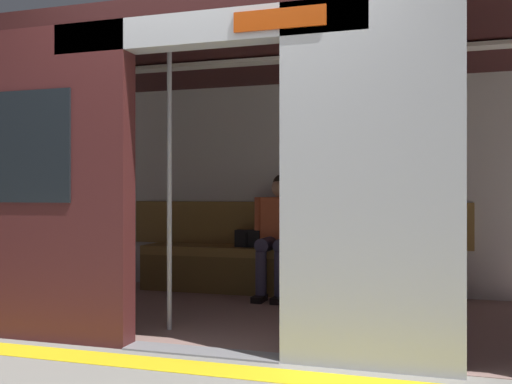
{
  "coord_description": "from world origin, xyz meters",
  "views": [
    {
      "loc": [
        -1.37,
        3.33,
        1.01
      ],
      "look_at": [
        0.01,
        -1.18,
        1.01
      ],
      "focal_mm": 40.14,
      "sensor_mm": 36.0,
      "label": 1
    }
  ],
  "objects_px": {
    "person_seated": "(280,226)",
    "grab_pole_door": "(169,186)",
    "train_car": "(248,135)",
    "handbag": "(249,238)",
    "book": "(320,247)",
    "bench_seat": "(284,259)"
  },
  "relations": [
    {
      "from": "bench_seat",
      "to": "handbag",
      "type": "xyz_separation_m",
      "value": [
        0.37,
        -0.03,
        0.19
      ]
    },
    {
      "from": "person_seated",
      "to": "train_car",
      "type": "bearing_deg",
      "value": 87.44
    },
    {
      "from": "person_seated",
      "to": "handbag",
      "type": "height_order",
      "value": "person_seated"
    },
    {
      "from": "book",
      "to": "train_car",
      "type": "bearing_deg",
      "value": 95.09
    },
    {
      "from": "train_car",
      "to": "book",
      "type": "relative_size",
      "value": 29.09
    },
    {
      "from": "book",
      "to": "grab_pole_door",
      "type": "bearing_deg",
      "value": 92.08
    },
    {
      "from": "train_car",
      "to": "book",
      "type": "xyz_separation_m",
      "value": [
        -0.42,
        -1.01,
        -1.01
      ]
    },
    {
      "from": "train_car",
      "to": "book",
      "type": "height_order",
      "value": "train_car"
    },
    {
      "from": "bench_seat",
      "to": "person_seated",
      "type": "height_order",
      "value": "person_seated"
    },
    {
      "from": "train_car",
      "to": "handbag",
      "type": "height_order",
      "value": "train_car"
    },
    {
      "from": "handbag",
      "to": "book",
      "type": "distance_m",
      "value": 0.72
    },
    {
      "from": "train_car",
      "to": "bench_seat",
      "type": "xyz_separation_m",
      "value": [
        -0.07,
        -0.95,
        -1.13
      ]
    },
    {
      "from": "handbag",
      "to": "person_seated",
      "type": "bearing_deg",
      "value": 166.61
    },
    {
      "from": "person_seated",
      "to": "grab_pole_door",
      "type": "relative_size",
      "value": 0.56
    },
    {
      "from": "bench_seat",
      "to": "person_seated",
      "type": "distance_m",
      "value": 0.33
    },
    {
      "from": "bench_seat",
      "to": "handbag",
      "type": "bearing_deg",
      "value": -4.39
    },
    {
      "from": "person_seated",
      "to": "bench_seat",
      "type": "bearing_deg",
      "value": -123.05
    },
    {
      "from": "person_seated",
      "to": "book",
      "type": "xyz_separation_m",
      "value": [
        -0.38,
        -0.12,
        -0.21
      ]
    },
    {
      "from": "person_seated",
      "to": "handbag",
      "type": "relative_size",
      "value": 4.57
    },
    {
      "from": "book",
      "to": "grab_pole_door",
      "type": "relative_size",
      "value": 0.1
    },
    {
      "from": "handbag",
      "to": "train_car",
      "type": "bearing_deg",
      "value": 107.04
    },
    {
      "from": "grab_pole_door",
      "to": "train_car",
      "type": "bearing_deg",
      "value": -119.66
    }
  ]
}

